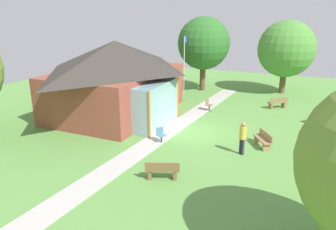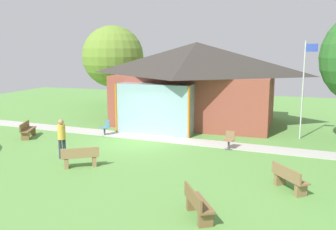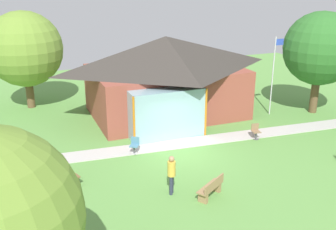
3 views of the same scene
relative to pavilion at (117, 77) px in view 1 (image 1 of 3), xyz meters
name	(u,v)px [view 1 (image 1 of 3)]	position (x,y,z in m)	size (l,w,h in m)	color
ground_plane	(192,131)	(-1.42, -6.12, -2.67)	(44.00, 44.00, 0.00)	#609947
pavilion	(117,77)	(0.00, 0.00, 0.00)	(10.46, 8.20, 5.14)	brown
footpath	(173,128)	(-1.42, -4.85, -2.66)	(23.42, 1.30, 0.03)	#BCB7B2
flagpole	(184,64)	(6.48, -2.53, 0.18)	(0.64, 0.08, 5.13)	silver
bench_lawn_far_right	(278,103)	(5.94, -10.41, -2.27)	(1.27, 1.46, 0.84)	olive
bench_front_right	(321,117)	(3.50, -13.38, -2.27)	(1.16, 1.51, 0.84)	brown
bench_front_center	(263,140)	(-2.08, -10.43, -2.27)	(1.50, 1.18, 0.84)	#9E7A51
bench_mid_left	(162,171)	(-7.48, -6.92, -2.27)	(0.97, 1.56, 0.84)	brown
patio_chair_lawn_spare	(209,105)	(3.19, -5.77, -2.26)	(0.50, 0.50, 0.86)	#8C6B4C
patio_chair_west	(161,135)	(-3.75, -5.11, -2.26)	(0.61, 0.61, 0.86)	teal
visitor_strolling_lawn	(243,136)	(-3.51, -9.57, -1.65)	(0.34, 0.34, 1.74)	#2D3347
tree_east_hedge	(204,44)	(9.40, -3.26, 1.63)	(4.73, 4.73, 6.68)	brown
tree_far_east	(286,49)	(11.22, -10.24, 1.26)	(4.93, 4.93, 6.41)	brown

